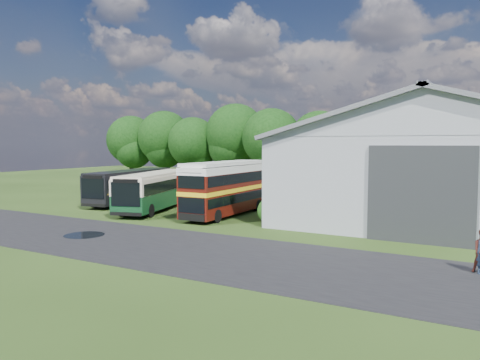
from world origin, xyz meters
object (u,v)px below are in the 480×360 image
Objects in this scene: bus_maroon_double at (226,189)px; bus_dark_single at (130,185)px; storage_shed at (448,156)px; bus_green_single at (157,190)px.

bus_maroon_double is 0.86× the size of bus_dark_single.
storage_shed is 2.37× the size of bus_dark_single.
bus_maroon_double is at bearing -20.08° from bus_dark_single.
storage_shed is at bearing 7.92° from bus_green_single.
bus_green_single is at bearing -155.25° from storage_shed.
bus_green_single is (-19.61, -9.04, -2.63)m from storage_shed.
bus_dark_single is (-24.35, -6.83, -2.67)m from storage_shed.
bus_dark_single is at bearing 167.59° from bus_maroon_double.
bus_dark_single is (-10.94, 2.05, -0.41)m from bus_maroon_double.
bus_green_single is 5.23m from bus_dark_single.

